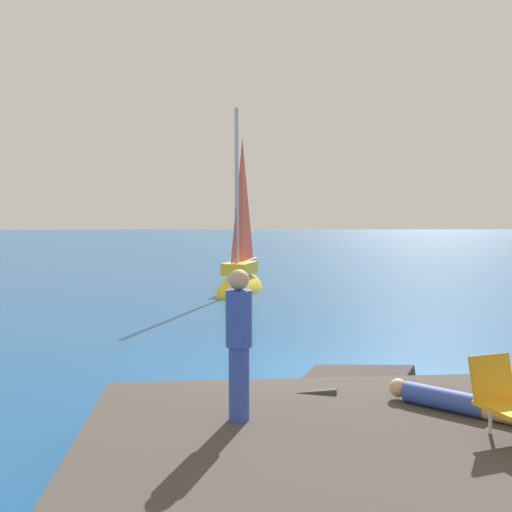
% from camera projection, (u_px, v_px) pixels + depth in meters
% --- Properties ---
extents(ground_plane, '(160.00, 160.00, 0.00)m').
position_uv_depth(ground_plane, '(291.00, 376.00, 9.90)').
color(ground_plane, navy).
extents(shore_ledge, '(5.98, 3.95, 0.55)m').
position_uv_depth(shore_ledge, '(365.00, 454.00, 6.04)').
color(shore_ledge, '#423D38').
rests_on(shore_ledge, ground).
extents(boulder_seaward, '(2.09, 1.92, 1.22)m').
position_uv_depth(boulder_seaward, '(353.00, 410.00, 8.21)').
color(boulder_seaward, '#3C3635').
rests_on(boulder_seaward, ground).
extents(boulder_inland, '(1.53, 1.82, 1.23)m').
position_uv_depth(boulder_inland, '(296.00, 418.00, 7.87)').
color(boulder_inland, '#403D3A').
rests_on(boulder_inland, ground).
extents(sailboat_near, '(2.33, 3.80, 6.85)m').
position_uv_depth(sailboat_near, '(240.00, 281.00, 20.28)').
color(sailboat_near, yellow).
rests_on(sailboat_near, ground).
extents(person_sunbather, '(1.40, 1.28, 0.25)m').
position_uv_depth(person_sunbather, '(455.00, 402.00, 6.50)').
color(person_sunbather, '#334CB2').
rests_on(person_sunbather, shore_ledge).
extents(person_standing, '(0.28, 0.28, 1.62)m').
position_uv_depth(person_standing, '(239.00, 340.00, 6.20)').
color(person_standing, '#334CB2').
rests_on(person_standing, shore_ledge).
extents(beach_chair, '(0.64, 0.71, 0.80)m').
position_uv_depth(beach_chair, '(502.00, 395.00, 5.71)').
color(beach_chair, orange).
rests_on(beach_chair, shore_ledge).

